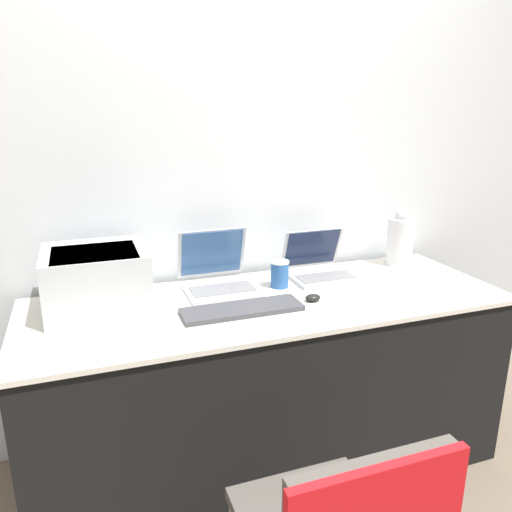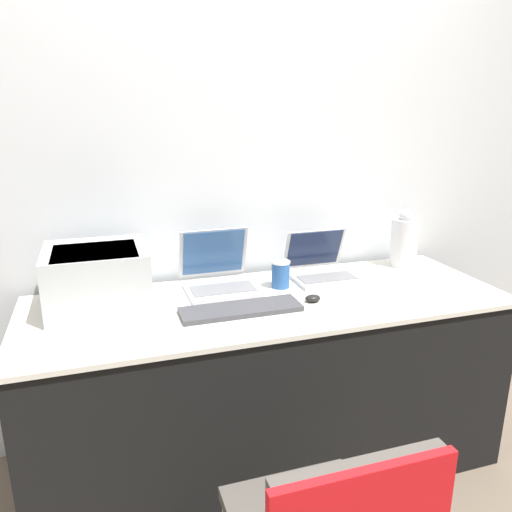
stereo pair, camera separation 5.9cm
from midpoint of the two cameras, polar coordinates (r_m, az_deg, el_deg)
The scene contains 9 objects.
wall_back at distance 2.31m, azimuth -1.05°, elevation 10.80°, with size 8.00×0.05×2.60m.
table at distance 2.22m, azimuth 2.31°, elevation -14.37°, with size 1.96×0.69×0.78m.
printer at distance 2.02m, azimuth -16.91°, elevation -2.16°, with size 0.38×0.35×0.24m.
laptop_left at distance 2.16m, azimuth -3.46°, elevation -2.26°, with size 0.30×0.32×0.25m.
laptop_right at distance 2.31m, azimuth 8.24°, elevation -1.30°, with size 0.29×0.28×0.21m.
external_keyboard at distance 1.92m, azimuth -0.85°, elevation -6.11°, with size 0.47×0.14×0.02m.
coffee_cup at distance 2.17m, azimuth 3.61°, elevation -2.09°, with size 0.08×0.08×0.12m.
mouse at distance 2.03m, azimuth 7.33°, elevation -4.83°, with size 0.06×0.05×0.03m.
metal_pitcher at distance 2.55m, azimuth 17.22°, elevation 1.70°, with size 0.13×0.13×0.29m.
Camera 2 is at (-0.64, -1.46, 1.54)m, focal length 35.00 mm.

